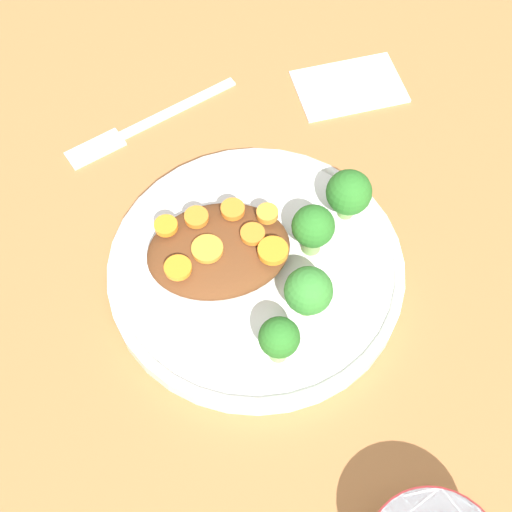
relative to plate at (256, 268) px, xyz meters
The scene contains 17 objects.
ground_plane 0.01m from the plate, ahead, with size 4.00×4.00×0.00m, color #9E6638.
plate is the anchor object (origin of this frame).
stew_mound 0.04m from the plate, 155.94° to the left, with size 0.12×0.10×0.03m, color #5B3319.
broccoli_floret_0 0.07m from the plate, 57.25° to the right, with size 0.04×0.04×0.05m.
broccoli_floret_1 0.10m from the plate, 21.67° to the left, with size 0.04×0.04×0.05m.
broccoli_floret_2 0.06m from the plate, ahead, with size 0.04×0.04×0.05m.
broccoli_floret_3 0.09m from the plate, 86.96° to the right, with size 0.03×0.03×0.05m.
carrot_slice_0 0.07m from the plate, 137.34° to the left, with size 0.02×0.02×0.01m, color orange.
carrot_slice_1 0.06m from the plate, 105.68° to the left, with size 0.02×0.02×0.01m, color orange.
carrot_slice_2 0.05m from the plate, 169.76° to the left, with size 0.03×0.03×0.00m, color orange.
carrot_slice_3 0.09m from the plate, 152.30° to the left, with size 0.02×0.02×0.01m, color orange.
carrot_slice_4 0.04m from the plate, 107.52° to the left, with size 0.02×0.02×0.01m, color orange.
carrot_slice_5 0.04m from the plate, 26.14° to the right, with size 0.03×0.03×0.01m, color orange.
carrot_slice_6 0.08m from the plate, behind, with size 0.02×0.02×0.00m, color orange.
carrot_slice_7 0.05m from the plate, 61.75° to the left, with size 0.02×0.02×0.01m, color orange.
fork 0.21m from the plate, 113.55° to the left, with size 0.18×0.09×0.01m.
napkin 0.25m from the plate, 54.43° to the left, with size 0.11×0.08×0.01m.
Camera 1 is at (-0.06, -0.30, 0.56)m, focal length 50.00 mm.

